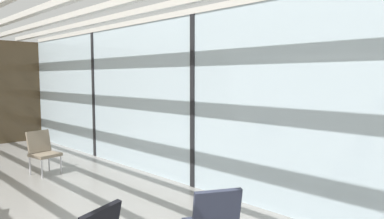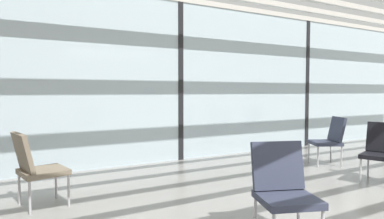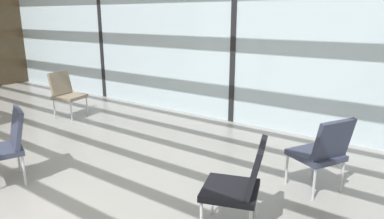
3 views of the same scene
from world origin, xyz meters
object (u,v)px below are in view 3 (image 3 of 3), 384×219
object	(u,v)px
parked_airplane	(308,8)
lounge_chair_5	(241,182)
lounge_chair_1	(6,142)
lounge_chair_2	(66,92)
lounge_chair_6	(323,150)

from	to	relation	value
parked_airplane	lounge_chair_5	xyz separation A→B (m)	(2.17, -8.23, -1.61)
lounge_chair_1	lounge_chair_5	world-z (taller)	same
lounge_chair_2	lounge_chair_6	world-z (taller)	same
parked_airplane	lounge_chair_2	distance (m)	7.42
lounge_chair_6	lounge_chair_2	bearing A→B (deg)	-64.24
parked_airplane	lounge_chair_2	size ratio (longest dim) A/B	12.37
parked_airplane	lounge_chair_1	world-z (taller)	parked_airplane
lounge_chair_1	parked_airplane	bearing A→B (deg)	107.63
parked_airplane	lounge_chair_5	distance (m)	8.66
parked_airplane	lounge_chair_1	distance (m)	9.08
lounge_chair_1	lounge_chair_5	size ratio (longest dim) A/B	1.00
parked_airplane	lounge_chair_1	xyz separation A→B (m)	(-0.49, -8.92, -1.61)
lounge_chair_1	lounge_chair_6	distance (m)	3.57
parked_airplane	lounge_chair_2	xyz separation A→B (m)	(-2.30, -6.87, -1.61)
lounge_chair_1	lounge_chair_2	bearing A→B (deg)	152.14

